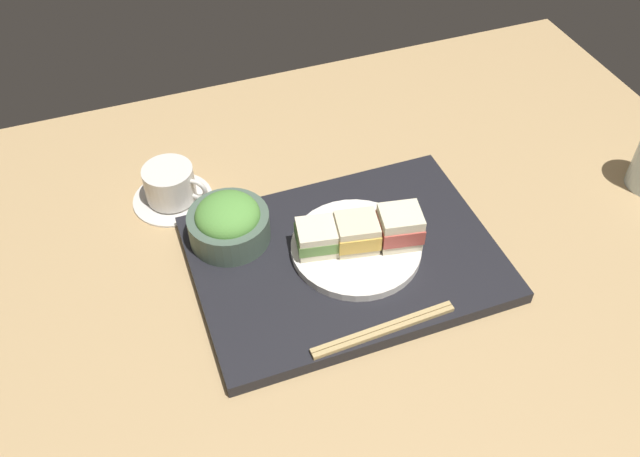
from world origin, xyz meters
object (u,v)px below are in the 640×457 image
(sandwich_far, at_px, (400,227))
(chopsticks_pair, at_px, (384,330))
(sandwich_near, at_px, (318,238))
(sandwich_plate, at_px, (358,247))
(salad_bowl, at_px, (228,222))
(sandwich_middle, at_px, (359,232))
(coffee_cup, at_px, (171,187))

(sandwich_far, distance_m, chopsticks_pair, 0.17)
(sandwich_near, bearing_deg, sandwich_plate, -13.12)
(sandwich_plate, distance_m, sandwich_far, 0.07)
(salad_bowl, bearing_deg, sandwich_near, -34.13)
(sandwich_middle, distance_m, salad_bowl, 0.20)
(sandwich_middle, xyz_separation_m, chopsticks_pair, (-0.02, -0.15, -0.04))
(salad_bowl, bearing_deg, sandwich_middle, -27.76)
(sandwich_middle, relative_size, salad_bowl, 0.58)
(sandwich_near, bearing_deg, sandwich_far, -13.12)
(sandwich_far, height_order, coffee_cup, sandwich_far)
(coffee_cup, bearing_deg, chopsticks_pair, -60.42)
(sandwich_near, bearing_deg, coffee_cup, 129.89)
(sandwich_plate, bearing_deg, coffee_cup, 136.28)
(sandwich_far, relative_size, salad_bowl, 0.58)
(sandwich_plate, xyz_separation_m, coffee_cup, (-0.24, 0.23, 0.00))
(sandwich_far, height_order, salad_bowl, salad_bowl)
(chopsticks_pair, bearing_deg, sandwich_plate, 80.97)
(sandwich_far, distance_m, salad_bowl, 0.26)
(sandwich_plate, relative_size, salad_bowl, 1.59)
(sandwich_middle, bearing_deg, coffee_cup, 136.28)
(sandwich_far, relative_size, chopsticks_pair, 0.34)
(sandwich_far, xyz_separation_m, chopsticks_pair, (-0.08, -0.14, -0.04))
(sandwich_near, height_order, sandwich_far, sandwich_far)
(sandwich_near, height_order, salad_bowl, salad_bowl)
(sandwich_far, bearing_deg, coffee_cup, 140.92)
(salad_bowl, distance_m, chopsticks_pair, 0.29)
(sandwich_near, distance_m, sandwich_middle, 0.06)
(sandwich_plate, xyz_separation_m, sandwich_middle, (0.00, 0.00, 0.03))
(sandwich_near, height_order, sandwich_middle, sandwich_middle)
(sandwich_far, relative_size, coffee_cup, 0.54)
(sandwich_far, height_order, chopsticks_pair, sandwich_far)
(sandwich_plate, xyz_separation_m, sandwich_near, (-0.06, 0.01, 0.03))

